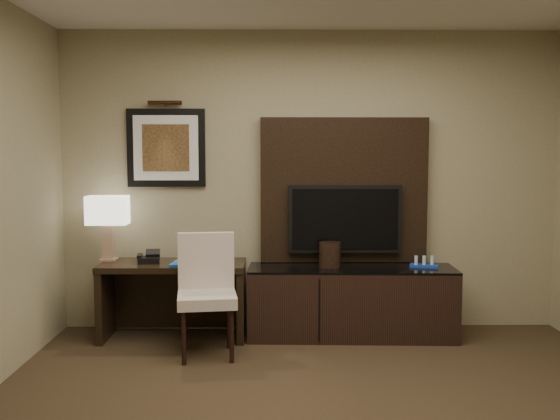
{
  "coord_description": "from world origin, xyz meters",
  "views": [
    {
      "loc": [
        -0.36,
        -3.17,
        1.62
      ],
      "look_at": [
        -0.28,
        1.8,
        1.15
      ],
      "focal_mm": 40.0,
      "sensor_mm": 36.0,
      "label": 1
    }
  ],
  "objects_px": {
    "tv": "(345,219)",
    "table_lamp": "(108,228)",
    "credenza": "(351,302)",
    "desk": "(174,300)",
    "desk_chair": "(207,298)",
    "minibar_tray": "(424,262)",
    "desk_phone": "(149,257)",
    "ice_bucket": "(330,255)"
  },
  "relations": [
    {
      "from": "tv",
      "to": "table_lamp",
      "type": "xyz_separation_m",
      "value": [
        -2.09,
        -0.07,
        -0.07
      ]
    },
    {
      "from": "credenza",
      "to": "desk",
      "type": "bearing_deg",
      "value": -177.79
    },
    {
      "from": "credenza",
      "to": "desk_chair",
      "type": "distance_m",
      "value": 1.32
    },
    {
      "from": "desk",
      "to": "desk_chair",
      "type": "height_order",
      "value": "desk_chair"
    },
    {
      "from": "tv",
      "to": "desk_chair",
      "type": "distance_m",
      "value": 1.46
    },
    {
      "from": "tv",
      "to": "minibar_tray",
      "type": "height_order",
      "value": "tv"
    },
    {
      "from": "desk",
      "to": "credenza",
      "type": "distance_m",
      "value": 1.55
    },
    {
      "from": "desk",
      "to": "desk_phone",
      "type": "bearing_deg",
      "value": -178.51
    },
    {
      "from": "tv",
      "to": "desk",
      "type": "bearing_deg",
      "value": -172.8
    },
    {
      "from": "desk_chair",
      "to": "table_lamp",
      "type": "distance_m",
      "value": 1.21
    },
    {
      "from": "credenza",
      "to": "table_lamp",
      "type": "distance_m",
      "value": 2.23
    },
    {
      "from": "table_lamp",
      "to": "desk_phone",
      "type": "distance_m",
      "value": 0.46
    },
    {
      "from": "desk_chair",
      "to": "minibar_tray",
      "type": "distance_m",
      "value": 1.92
    },
    {
      "from": "credenza",
      "to": "tv",
      "type": "relative_size",
      "value": 1.79
    },
    {
      "from": "minibar_tray",
      "to": "ice_bucket",
      "type": "bearing_deg",
      "value": 178.38
    },
    {
      "from": "desk_chair",
      "to": "desk",
      "type": "bearing_deg",
      "value": 117.04
    },
    {
      "from": "ice_bucket",
      "to": "desk_phone",
      "type": "bearing_deg",
      "value": -178.51
    },
    {
      "from": "desk_phone",
      "to": "minibar_tray",
      "type": "distance_m",
      "value": 2.39
    },
    {
      "from": "credenza",
      "to": "minibar_tray",
      "type": "distance_m",
      "value": 0.72
    },
    {
      "from": "tv",
      "to": "desk_chair",
      "type": "relative_size",
      "value": 1.06
    },
    {
      "from": "credenza",
      "to": "minibar_tray",
      "type": "bearing_deg",
      "value": 3.58
    },
    {
      "from": "tv",
      "to": "minibar_tray",
      "type": "distance_m",
      "value": 0.79
    },
    {
      "from": "credenza",
      "to": "ice_bucket",
      "type": "relative_size",
      "value": 8.3
    },
    {
      "from": "table_lamp",
      "to": "minibar_tray",
      "type": "bearing_deg",
      "value": -2.07
    },
    {
      "from": "minibar_tray",
      "to": "desk_phone",
      "type": "bearing_deg",
      "value": -179.58
    },
    {
      "from": "desk_chair",
      "to": "minibar_tray",
      "type": "bearing_deg",
      "value": 8.71
    },
    {
      "from": "tv",
      "to": "desk_phone",
      "type": "xyz_separation_m",
      "value": [
        -1.71,
        -0.19,
        -0.31
      ]
    },
    {
      "from": "tv",
      "to": "ice_bucket",
      "type": "xyz_separation_m",
      "value": [
        -0.15,
        -0.15,
        -0.3
      ]
    },
    {
      "from": "tv",
      "to": "desk_chair",
      "type": "bearing_deg",
      "value": -149.14
    },
    {
      "from": "desk_chair",
      "to": "table_lamp",
      "type": "height_order",
      "value": "table_lamp"
    },
    {
      "from": "tv",
      "to": "ice_bucket",
      "type": "height_order",
      "value": "tv"
    },
    {
      "from": "credenza",
      "to": "table_lamp",
      "type": "relative_size",
      "value": 3.09
    },
    {
      "from": "credenza",
      "to": "ice_bucket",
      "type": "height_order",
      "value": "ice_bucket"
    },
    {
      "from": "desk",
      "to": "desk_phone",
      "type": "distance_m",
      "value": 0.43
    },
    {
      "from": "desk_phone",
      "to": "ice_bucket",
      "type": "relative_size",
      "value": 0.84
    },
    {
      "from": "desk",
      "to": "credenza",
      "type": "xyz_separation_m",
      "value": [
        1.55,
        -0.0,
        -0.02
      ]
    },
    {
      "from": "ice_bucket",
      "to": "credenza",
      "type": "bearing_deg",
      "value": -11.55
    },
    {
      "from": "table_lamp",
      "to": "desk_phone",
      "type": "relative_size",
      "value": 3.19
    },
    {
      "from": "desk_chair",
      "to": "desk_phone",
      "type": "distance_m",
      "value": 0.78
    },
    {
      "from": "ice_bucket",
      "to": "tv",
      "type": "bearing_deg",
      "value": 46.27
    },
    {
      "from": "tv",
      "to": "desk_phone",
      "type": "bearing_deg",
      "value": -173.59
    },
    {
      "from": "credenza",
      "to": "desk_chair",
      "type": "height_order",
      "value": "desk_chair"
    }
  ]
}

